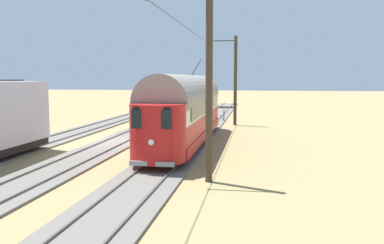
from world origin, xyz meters
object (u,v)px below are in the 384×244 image
(catenary_pole_mid_near, at_px, (207,80))
(vintage_streetcar, at_px, (186,108))
(catenary_pole_foreground, at_px, (235,79))
(switch_stand, at_px, (224,114))

(catenary_pole_mid_near, bearing_deg, vintage_streetcar, -74.88)
(catenary_pole_foreground, relative_size, catenary_pole_mid_near, 1.00)
(switch_stand, bearing_deg, vintage_streetcar, 84.55)
(vintage_streetcar, relative_size, switch_stand, 13.71)
(catenary_pole_foreground, distance_m, catenary_pole_mid_near, 19.55)
(catenary_pole_mid_near, xyz_separation_m, switch_stand, (1.13, -22.21, -3.31))
(catenary_pole_mid_near, bearing_deg, switch_stand, -87.09)
(vintage_streetcar, distance_m, catenary_pole_mid_near, 9.37)
(vintage_streetcar, bearing_deg, catenary_pole_mid_near, 105.12)
(vintage_streetcar, height_order, switch_stand, vintage_streetcar)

